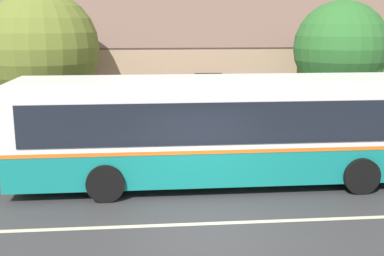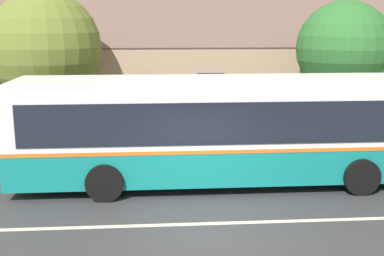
{
  "view_description": "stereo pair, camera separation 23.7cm",
  "coord_description": "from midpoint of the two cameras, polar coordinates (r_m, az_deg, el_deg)",
  "views": [
    {
      "loc": [
        -1.29,
        -10.35,
        4.59
      ],
      "look_at": [
        -0.03,
        3.2,
        1.58
      ],
      "focal_mm": 45.0,
      "sensor_mm": 36.0,
      "label": 1
    },
    {
      "loc": [
        -1.05,
        -10.37,
        4.59
      ],
      "look_at": [
        -0.03,
        3.2,
        1.58
      ],
      "focal_mm": 45.0,
      "sensor_mm": 36.0,
      "label": 2
    }
  ],
  "objects": [
    {
      "name": "street_tree_primary",
      "position": [
        18.87,
        17.14,
        8.71
      ],
      "size": [
        3.48,
        3.48,
        5.39
      ],
      "color": "#4C3828",
      "rests_on": "ground"
    },
    {
      "name": "sidewalk_far",
      "position": [
        17.01,
        -1.17,
        -2.92
      ],
      "size": [
        60.0,
        3.0,
        0.15
      ],
      "primitive_type": "cube",
      "color": "#ADAAA3",
      "rests_on": "ground"
    },
    {
      "name": "ground_plane",
      "position": [
        11.39,
        1.06,
        -11.28
      ],
      "size": [
        300.0,
        300.0,
        0.0
      ],
      "primitive_type": "plane",
      "color": "#38383A"
    },
    {
      "name": "community_building",
      "position": [
        24.53,
        0.12,
        6.19
      ],
      "size": [
        23.78,
        10.33,
        6.99
      ],
      "color": "tan",
      "rests_on": "ground"
    },
    {
      "name": "lane_divider_stripe",
      "position": [
        11.39,
        1.06,
        -11.27
      ],
      "size": [
        60.0,
        0.16,
        0.01
      ],
      "primitive_type": "cube",
      "color": "beige",
      "rests_on": "ground"
    },
    {
      "name": "street_tree_secondary",
      "position": [
        18.21,
        -17.83,
        8.79
      ],
      "size": [
        4.0,
        4.0,
        5.72
      ],
      "color": "#4C3828",
      "rests_on": "ground"
    },
    {
      "name": "transit_bus",
      "position": [
        13.73,
        3.17,
        0.07
      ],
      "size": [
        11.84,
        2.81,
        3.05
      ],
      "color": "#147F7A",
      "rests_on": "ground"
    }
  ]
}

